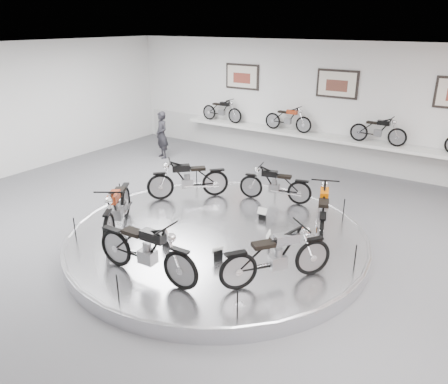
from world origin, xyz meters
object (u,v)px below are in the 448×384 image
Objects in this scene: shelf at (329,138)px; bike_a at (323,209)px; bike_b at (275,184)px; bike_e at (146,249)px; visitor at (162,135)px; display_platform at (217,238)px; bike_f at (277,255)px; bike_c at (188,179)px; bike_d at (117,207)px.

shelf is 5.44m from bike_a.
bike_a is 1.90m from bike_b.
bike_e is 1.13× the size of visitor.
display_platform is 2.29m from bike_f.
bike_f is at bearing -12.02° from visitor.
bike_a is at bearing 34.72° from display_platform.
bike_c reaches higher than bike_a.
visitor is (-3.49, 5.39, -0.02)m from bike_d.
display_platform is 2.35m from bike_a.
bike_f is at bearing 161.68° from bike_a.
visitor reaches higher than shelf.
bike_d reaches higher than bike_a.
shelf is 5.98× the size of bike_d.
bike_e is 1.05× the size of bike_f.
bike_a is (1.85, -5.12, -0.18)m from shelf.
display_platform is 6.86m from visitor.
bike_d is 1.04× the size of bike_f.
bike_e reaches higher than bike_f.
shelf is 6.22× the size of bike_c.
visitor is at bearing -85.86° from bike_c.
visitor reaches higher than display_platform.
bike_d is 0.99× the size of bike_e.
shelf is at bearing 87.63° from bike_e.
visitor reaches higher than bike_d.
bike_a is (1.85, 1.28, 0.67)m from display_platform.
bike_c is 2.32m from bike_d.
bike_c reaches higher than display_platform.
bike_e is at bearing 130.69° from bike_a.
bike_c reaches higher than shelf.
shelf is at bearing 90.00° from display_platform.
shelf is (0.00, 6.40, 0.85)m from display_platform.
bike_f is (3.77, 0.09, -0.02)m from bike_d.
visitor is (-7.26, 5.30, -0.00)m from bike_f.
bike_c is at bearing 95.75° from bike_f.
bike_f is (3.68, -2.22, 0.00)m from bike_c.
display_platform is 2.25m from bike_d.
bike_d is (-2.04, -3.34, 0.08)m from bike_b.
bike_c is 1.00× the size of bike_f.
bike_b is at bearing 162.63° from bike_c.
bike_b is 0.88× the size of bike_c.
bike_e reaches higher than bike_d.
bike_a is at bearing 39.19° from bike_f.
display_platform is 3.62× the size of bike_c.
bike_f is at bearing 27.50° from bike_e.
bike_b is 0.84× the size of bike_e.
bike_b is 5.90m from visitor.
bike_a is 4.39m from bike_d.
bike_c is at bearing 70.55° from bike_a.
display_platform is 0.58× the size of shelf.
bike_b is at bearing -87.08° from shelf.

